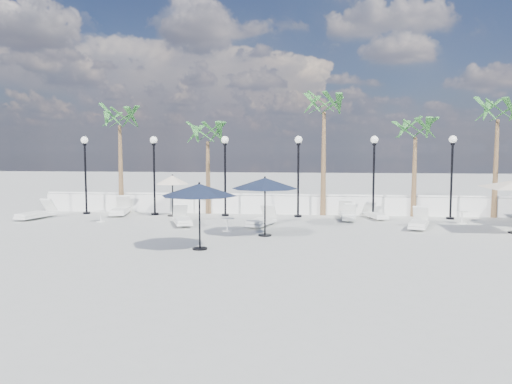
# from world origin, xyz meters

# --- Properties ---
(ground) EXTENTS (100.00, 100.00, 0.00)m
(ground) POSITION_xyz_m (0.00, 0.00, 0.00)
(ground) COLOR #A1A29C
(ground) RESTS_ON ground
(balustrade) EXTENTS (26.00, 0.30, 1.01)m
(balustrade) POSITION_xyz_m (0.00, 7.50, 0.47)
(balustrade) COLOR silver
(balustrade) RESTS_ON ground
(lamppost_0) EXTENTS (0.36, 0.36, 3.84)m
(lamppost_0) POSITION_xyz_m (-10.50, 6.50, 2.49)
(lamppost_0) COLOR black
(lamppost_0) RESTS_ON ground
(lamppost_1) EXTENTS (0.36, 0.36, 3.84)m
(lamppost_1) POSITION_xyz_m (-7.00, 6.50, 2.49)
(lamppost_1) COLOR black
(lamppost_1) RESTS_ON ground
(lamppost_2) EXTENTS (0.36, 0.36, 3.84)m
(lamppost_2) POSITION_xyz_m (-3.50, 6.50, 2.49)
(lamppost_2) COLOR black
(lamppost_2) RESTS_ON ground
(lamppost_3) EXTENTS (0.36, 0.36, 3.84)m
(lamppost_3) POSITION_xyz_m (0.00, 6.50, 2.49)
(lamppost_3) COLOR black
(lamppost_3) RESTS_ON ground
(lamppost_4) EXTENTS (0.36, 0.36, 3.84)m
(lamppost_4) POSITION_xyz_m (3.50, 6.50, 2.49)
(lamppost_4) COLOR black
(lamppost_4) RESTS_ON ground
(lamppost_5) EXTENTS (0.36, 0.36, 3.84)m
(lamppost_5) POSITION_xyz_m (7.00, 6.50, 2.49)
(lamppost_5) COLOR black
(lamppost_5) RESTS_ON ground
(palm_0) EXTENTS (2.60, 2.60, 5.50)m
(palm_0) POSITION_xyz_m (-9.00, 7.30, 4.53)
(palm_0) COLOR brown
(palm_0) RESTS_ON ground
(palm_1) EXTENTS (2.60, 2.60, 4.70)m
(palm_1) POSITION_xyz_m (-4.50, 7.30, 3.75)
(palm_1) COLOR brown
(palm_1) RESTS_ON ground
(palm_2) EXTENTS (2.60, 2.60, 6.10)m
(palm_2) POSITION_xyz_m (1.20, 7.30, 5.12)
(palm_2) COLOR brown
(palm_2) RESTS_ON ground
(palm_3) EXTENTS (2.60, 2.60, 4.90)m
(palm_3) POSITION_xyz_m (5.50, 7.30, 3.95)
(palm_3) COLOR brown
(palm_3) RESTS_ON ground
(palm_4) EXTENTS (2.60, 2.60, 5.70)m
(palm_4) POSITION_xyz_m (9.20, 7.30, 4.73)
(palm_4) COLOR brown
(palm_4) RESTS_ON ground
(lounger_0) EXTENTS (1.14, 2.19, 0.79)m
(lounger_0) POSITION_xyz_m (-11.99, 4.50, 0.26)
(lounger_0) COLOR white
(lounger_0) RESTS_ON ground
(lounger_1) EXTENTS (1.08, 2.24, 0.81)m
(lounger_1) POSITION_xyz_m (-8.63, 6.22, 0.27)
(lounger_1) COLOR white
(lounger_1) RESTS_ON ground
(lounger_2) EXTENTS (1.22, 2.12, 0.76)m
(lounger_2) POSITION_xyz_m (-1.44, 3.46, 0.25)
(lounger_2) COLOR white
(lounger_2) RESTS_ON ground
(lounger_3) EXTENTS (1.30, 2.07, 0.74)m
(lounger_3) POSITION_xyz_m (-4.83, 3.43, 0.25)
(lounger_3) COLOR white
(lounger_3) RESTS_ON ground
(lounger_4) EXTENTS (1.05, 1.84, 0.66)m
(lounger_4) POSITION_xyz_m (3.57, 6.22, 0.22)
(lounger_4) COLOR white
(lounger_4) RESTS_ON ground
(lounger_5) EXTENTS (0.77, 1.75, 0.63)m
(lounger_5) POSITION_xyz_m (2.35, 5.56, 0.21)
(lounger_5) COLOR white
(lounger_5) RESTS_ON ground
(lounger_6) EXTENTS (0.70, 1.95, 0.72)m
(lounger_6) POSITION_xyz_m (2.25, 6.22, 0.24)
(lounger_6) COLOR white
(lounger_6) RESTS_ON ground
(lounger_7) EXTENTS (1.21, 2.11, 0.75)m
(lounger_7) POSITION_xyz_m (4.96, 3.53, 0.25)
(lounger_7) COLOR white
(lounger_7) RESTS_ON ground
(side_table_0) EXTENTS (0.50, 0.50, 0.49)m
(side_table_0) POSITION_xyz_m (-8.68, 3.99, 0.29)
(side_table_0) COLOR white
(side_table_0) RESTS_ON ground
(side_table_1) EXTENTS (0.52, 0.52, 0.51)m
(side_table_1) POSITION_xyz_m (-2.68, 2.15, 0.31)
(side_table_1) COLOR white
(side_table_1) RESTS_ON ground
(side_table_2) EXTENTS (0.53, 0.53, 0.52)m
(side_table_2) POSITION_xyz_m (7.12, 5.18, 0.31)
(side_table_2) COLOR white
(side_table_2) RESTS_ON ground
(parasol_navy_left) EXTENTS (2.47, 2.47, 2.18)m
(parasol_navy_left) POSITION_xyz_m (-2.97, -1.51, 1.92)
(parasol_navy_left) COLOR black
(parasol_navy_left) RESTS_ON ground
(parasol_navy_mid) EXTENTS (2.48, 2.48, 2.22)m
(parasol_navy_mid) POSITION_xyz_m (-1.11, 1.21, 1.95)
(parasol_navy_mid) COLOR black
(parasol_navy_mid) RESTS_ON ground
(parasol_cream_small) EXTENTS (1.64, 1.64, 2.01)m
(parasol_cream_small) POSITION_xyz_m (-6.01, 6.20, 1.72)
(parasol_cream_small) COLOR black
(parasol_cream_small) RESTS_ON ground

